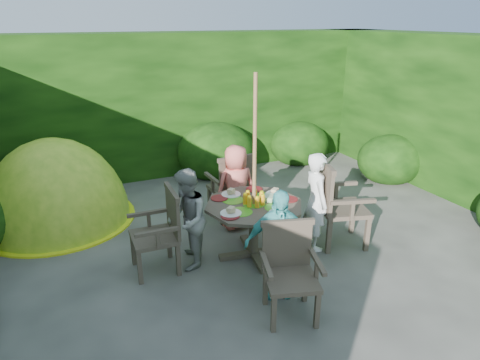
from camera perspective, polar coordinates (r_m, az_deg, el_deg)
name	(u,v)px	position (r m, az deg, el deg)	size (l,w,h in m)	color
ground	(273,270)	(5.08, 4.43, -11.83)	(60.00, 60.00, 0.00)	#413F3A
hedge_enclosure	(228,138)	(5.68, -1.67, 5.66)	(9.00, 9.00, 2.50)	black
patio_table	(254,212)	(5.07, 1.90, -4.30)	(1.35, 1.35, 0.83)	#3E3328
parasol_pole	(254,171)	(4.87, 1.93, 1.22)	(0.04, 0.04, 2.20)	brown
garden_chair_right	(336,203)	(5.49, 12.71, -2.98)	(0.72, 0.77, 1.06)	#3E3328
garden_chair_left	(161,230)	(4.93, -10.53, -6.59)	(0.51, 0.57, 0.93)	#3E3328
garden_chair_back	(232,185)	(6.08, -1.12, -0.72)	(0.59, 0.53, 0.94)	#3E3328
garden_chair_front	(290,269)	(4.22, 6.62, -11.72)	(0.65, 0.61, 0.89)	#3E3328
child_right	(316,201)	(5.33, 10.10, -2.84)	(0.45, 0.30, 1.25)	white
child_left	(187,220)	(4.91, -7.12, -5.25)	(0.58, 0.45, 1.18)	gray
child_back	(236,187)	(5.77, -0.53, -0.99)	(0.58, 0.37, 1.18)	#EB6D61
child_front	(278,244)	(4.40, 5.05, -8.47)	(0.69, 0.29, 1.18)	#53C3C2
dome_tent	(60,221)	(6.70, -22.91, -5.03)	(2.47, 2.47, 2.41)	#8AB923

